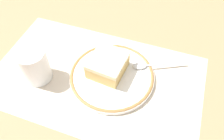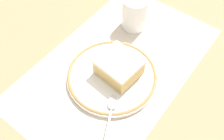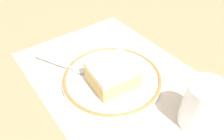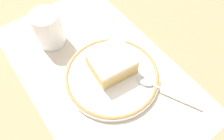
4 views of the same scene
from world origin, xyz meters
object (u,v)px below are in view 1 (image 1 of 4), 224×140
(plate, at_px, (112,76))
(cake_slice, at_px, (108,65))
(cup, at_px, (36,67))
(spoon, at_px, (146,65))

(plate, height_order, cake_slice, cake_slice)
(cake_slice, relative_size, cup, 1.10)
(plate, relative_size, cake_slice, 2.17)
(plate, xyz_separation_m, cake_slice, (0.01, -0.01, 0.03))
(spoon, height_order, cup, cup)
(spoon, bearing_deg, plate, 36.45)
(cup, bearing_deg, plate, -161.53)
(cake_slice, xyz_separation_m, cup, (0.16, 0.07, 0.00))
(spoon, xyz_separation_m, cup, (0.25, 0.12, 0.02))
(plate, xyz_separation_m, cup, (0.18, 0.06, 0.03))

